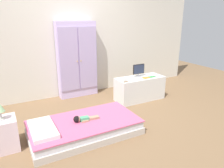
# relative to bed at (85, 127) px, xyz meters

# --- Properties ---
(ground_plane) EXTENTS (10.00, 10.00, 0.02)m
(ground_plane) POSITION_rel_bed_xyz_m (0.43, 0.21, -0.12)
(ground_plane) COLOR brown
(back_wall) EXTENTS (6.40, 0.05, 2.70)m
(back_wall) POSITION_rel_bed_xyz_m (0.43, 1.79, 1.24)
(back_wall) COLOR silver
(back_wall) RESTS_ON ground_plane
(bed) EXTENTS (1.60, 0.87, 0.22)m
(bed) POSITION_rel_bed_xyz_m (0.00, 0.00, 0.00)
(bed) COLOR beige
(bed) RESTS_ON ground_plane
(pillow) EXTENTS (0.32, 0.62, 0.06)m
(pillow) POSITION_rel_bed_xyz_m (-0.60, 0.00, 0.14)
(pillow) COLOR white
(pillow) RESTS_ON bed
(doll) EXTENTS (0.39, 0.14, 0.10)m
(doll) POSITION_rel_bed_xyz_m (-0.04, 0.01, 0.15)
(doll) COLOR #4CA375
(doll) RESTS_ON bed
(nightstand) EXTENTS (0.33, 0.33, 0.44)m
(nightstand) POSITION_rel_bed_xyz_m (-1.07, 0.14, 0.11)
(nightstand) COLOR silver
(nightstand) RESTS_ON ground_plane
(table_lamp) EXTENTS (0.12, 0.12, 0.23)m
(table_lamp) POSITION_rel_bed_xyz_m (-1.07, 0.14, 0.49)
(table_lamp) COLOR #B7B2AD
(table_lamp) RESTS_ON nightstand
(wardrobe) EXTENTS (0.84, 0.26, 1.61)m
(wardrobe) POSITION_rel_bed_xyz_m (0.49, 1.63, 0.70)
(wardrobe) COLOR silver
(wardrobe) RESTS_ON ground_plane
(tv_stand) EXTENTS (1.03, 0.43, 0.49)m
(tv_stand) POSITION_rel_bed_xyz_m (1.55, 0.77, 0.14)
(tv_stand) COLOR silver
(tv_stand) RESTS_ON ground_plane
(tv_monitor) EXTENTS (0.27, 0.10, 0.26)m
(tv_monitor) POSITION_rel_bed_xyz_m (1.55, 0.84, 0.53)
(tv_monitor) COLOR #99999E
(tv_monitor) RESTS_ON tv_stand
(rocking_horse_toy) EXTENTS (0.09, 0.04, 0.11)m
(rocking_horse_toy) POSITION_rel_bed_xyz_m (1.11, 0.63, 0.43)
(rocking_horse_toy) COLOR #8E6642
(rocking_horse_toy) RESTS_ON tv_stand
(book_orange) EXTENTS (0.14, 0.10, 0.01)m
(book_orange) POSITION_rel_bed_xyz_m (1.62, 0.67, 0.39)
(book_orange) COLOR orange
(book_orange) RESTS_ON tv_stand
(book_green) EXTENTS (0.16, 0.08, 0.01)m
(book_green) POSITION_rel_bed_xyz_m (1.78, 0.67, 0.39)
(book_green) COLOR #429E51
(book_green) RESTS_ON tv_stand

